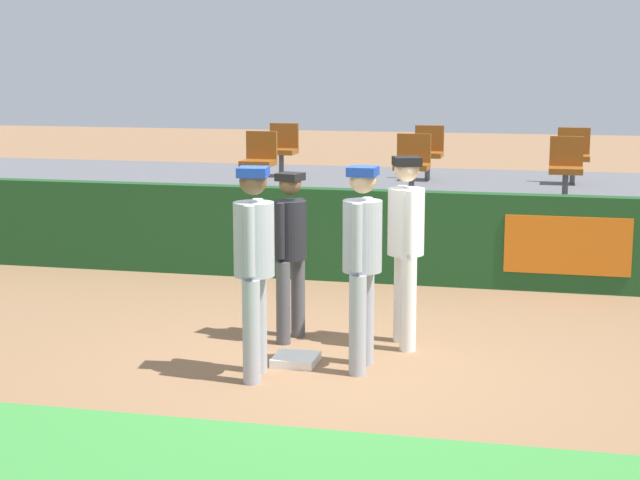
# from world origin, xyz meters

# --- Properties ---
(ground_plane) EXTENTS (60.00, 60.00, 0.00)m
(ground_plane) POSITION_xyz_m (0.00, 0.00, 0.00)
(ground_plane) COLOR #846042
(first_base) EXTENTS (0.40, 0.40, 0.08)m
(first_base) POSITION_xyz_m (-0.25, -0.04, 0.04)
(first_base) COLOR white
(first_base) RESTS_ON ground_plane
(player_fielder_home) EXTENTS (0.46, 0.60, 1.88)m
(player_fielder_home) POSITION_xyz_m (0.65, 0.79, 1.09)
(player_fielder_home) COLOR white
(player_fielder_home) RESTS_ON ground_plane
(player_runner_visitor) EXTENTS (0.40, 0.53, 1.89)m
(player_runner_visitor) POSITION_xyz_m (-0.50, -0.52, 1.09)
(player_runner_visitor) COLOR #9EA3AD
(player_runner_visitor) RESTS_ON ground_plane
(player_coach_visitor) EXTENTS (0.37, 0.52, 1.87)m
(player_coach_visitor) POSITION_xyz_m (0.38, -0.07, 1.08)
(player_coach_visitor) COLOR #9EA3AD
(player_coach_visitor) RESTS_ON ground_plane
(player_umpire) EXTENTS (0.39, 0.46, 1.70)m
(player_umpire) POSITION_xyz_m (-0.50, 0.73, 0.99)
(player_umpire) COLOR #4C4C51
(player_umpire) RESTS_ON ground_plane
(field_wall) EXTENTS (18.00, 0.26, 1.18)m
(field_wall) POSITION_xyz_m (0.01, 3.61, 0.59)
(field_wall) COLOR #19471E
(field_wall) RESTS_ON ground_plane
(bleacher_platform) EXTENTS (18.00, 4.80, 0.94)m
(bleacher_platform) POSITION_xyz_m (0.00, 6.18, 0.47)
(bleacher_platform) COLOR #59595E
(bleacher_platform) RESTS_ON ground_plane
(seat_front_center) EXTENTS (0.47, 0.44, 0.84)m
(seat_front_center) POSITION_xyz_m (0.12, 5.05, 1.41)
(seat_front_center) COLOR #4C4C51
(seat_front_center) RESTS_ON bleacher_platform
(seat_back_left) EXTENTS (0.47, 0.44, 0.84)m
(seat_back_left) POSITION_xyz_m (-2.24, 6.85, 1.41)
(seat_back_left) COLOR #4C4C51
(seat_back_left) RESTS_ON bleacher_platform
(seat_back_center) EXTENTS (0.45, 0.44, 0.84)m
(seat_back_center) POSITION_xyz_m (0.11, 6.85, 1.41)
(seat_back_center) COLOR #4C4C51
(seat_back_center) RESTS_ON bleacher_platform
(seat_back_right) EXTENTS (0.48, 0.44, 0.84)m
(seat_back_right) POSITION_xyz_m (2.30, 6.86, 1.41)
(seat_back_right) COLOR #4C4C51
(seat_back_right) RESTS_ON bleacher_platform
(seat_front_left) EXTENTS (0.45, 0.44, 0.84)m
(seat_front_left) POSITION_xyz_m (-2.09, 5.05, 1.41)
(seat_front_left) COLOR #4C4C51
(seat_front_left) RESTS_ON bleacher_platform
(seat_front_right) EXTENTS (0.44, 0.44, 0.84)m
(seat_front_right) POSITION_xyz_m (2.18, 5.05, 1.41)
(seat_front_right) COLOR #4C4C51
(seat_front_right) RESTS_ON bleacher_platform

